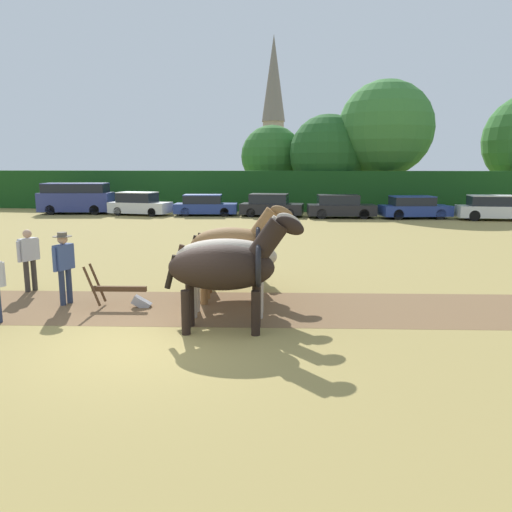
# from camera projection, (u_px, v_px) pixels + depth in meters

# --- Properties ---
(ground_plane) EXTENTS (240.00, 240.00, 0.00)m
(ground_plane) POSITION_uv_depth(u_px,v_px,m) (147.00, 343.00, 9.54)
(ground_plane) COLOR #998447
(plowed_furrow_strip) EXTENTS (28.54, 6.38, 0.01)m
(plowed_furrow_strip) POSITION_uv_depth(u_px,v_px,m) (54.00, 306.00, 12.07)
(plowed_furrow_strip) COLOR brown
(plowed_furrow_strip) RESTS_ON ground
(hedgerow) EXTENTS (61.49, 1.57, 3.04)m
(hedgerow) POSITION_uv_depth(u_px,v_px,m) (287.00, 191.00, 37.91)
(hedgerow) COLOR #194719
(hedgerow) RESTS_ON ground
(tree_far_left) EXTENTS (5.20, 5.20, 6.81)m
(tree_far_left) POSITION_uv_depth(u_px,v_px,m) (272.00, 157.00, 42.18)
(tree_far_left) COLOR #423323
(tree_far_left) RESTS_ON ground
(tree_left) EXTENTS (6.17, 6.17, 7.46)m
(tree_left) POSITION_uv_depth(u_px,v_px,m) (328.00, 154.00, 39.69)
(tree_left) COLOR #423323
(tree_left) RESTS_ON ground
(tree_center_left) EXTENTS (7.31, 7.31, 9.91)m
(tree_center_left) POSITION_uv_depth(u_px,v_px,m) (386.00, 129.00, 38.46)
(tree_center_left) COLOR brown
(tree_center_left) RESTS_ON ground
(church_spire) EXTENTS (3.36, 3.36, 21.79)m
(church_spire) POSITION_uv_depth(u_px,v_px,m) (273.00, 110.00, 71.78)
(church_spire) COLOR gray
(church_spire) RESTS_ON ground
(draft_horse_lead_left) EXTENTS (2.89, 1.23, 2.46)m
(draft_horse_lead_left) POSITION_uv_depth(u_px,v_px,m) (227.00, 267.00, 10.05)
(draft_horse_lead_left) COLOR black
(draft_horse_lead_left) RESTS_ON ground
(draft_horse_lead_right) EXTENTS (2.96, 1.11, 2.41)m
(draft_horse_lead_right) POSITION_uv_depth(u_px,v_px,m) (232.00, 257.00, 11.15)
(draft_horse_lead_right) COLOR #B2A38E
(draft_horse_lead_right) RESTS_ON ground
(draft_horse_trail_left) EXTENTS (2.68, 1.18, 2.49)m
(draft_horse_trail_left) POSITION_uv_depth(u_px,v_px,m) (235.00, 246.00, 12.23)
(draft_horse_trail_left) COLOR brown
(draft_horse_trail_left) RESTS_ON ground
(draft_horse_trail_right) EXTENTS (2.73, 1.09, 2.30)m
(draft_horse_trail_right) POSITION_uv_depth(u_px,v_px,m) (238.00, 243.00, 13.34)
(draft_horse_trail_right) COLOR brown
(draft_horse_trail_right) RESTS_ON ground
(plow) EXTENTS (1.58, 0.52, 1.13)m
(plow) POSITION_uv_depth(u_px,v_px,m) (125.00, 294.00, 11.96)
(plow) COLOR #4C331E
(plow) RESTS_ON ground
(farmer_at_plow) EXTENTS (0.45, 0.67, 1.78)m
(farmer_at_plow) POSITION_uv_depth(u_px,v_px,m) (64.00, 262.00, 12.09)
(farmer_at_plow) COLOR #28334C
(farmer_at_plow) RESTS_ON ground
(farmer_beside_team) EXTENTS (0.60, 0.39, 1.61)m
(farmer_beside_team) POSITION_uv_depth(u_px,v_px,m) (257.00, 248.00, 14.92)
(farmer_beside_team) COLOR #4C4C4C
(farmer_beside_team) RESTS_ON ground
(farmer_onlooker_right) EXTENTS (0.36, 0.64, 1.68)m
(farmer_onlooker_right) POSITION_uv_depth(u_px,v_px,m) (29.00, 256.00, 13.39)
(farmer_onlooker_right) COLOR #38332D
(farmer_onlooker_right) RESTS_ON ground
(parked_van) EXTENTS (5.27, 2.84, 2.19)m
(parked_van) POSITION_uv_depth(u_px,v_px,m) (76.00, 198.00, 35.82)
(parked_van) COLOR navy
(parked_van) RESTS_ON ground
(parked_car_left) EXTENTS (4.41, 2.28, 1.61)m
(parked_car_left) POSITION_uv_depth(u_px,v_px,m) (139.00, 204.00, 34.81)
(parked_car_left) COLOR silver
(parked_car_left) RESTS_ON ground
(parked_car_center_left) EXTENTS (4.50, 2.37, 1.45)m
(parked_car_center_left) POSITION_uv_depth(u_px,v_px,m) (205.00, 205.00, 34.54)
(parked_car_center_left) COLOR navy
(parked_car_center_left) RESTS_ON ground
(parked_car_center) EXTENTS (4.24, 1.94, 1.53)m
(parked_car_center) POSITION_uv_depth(u_px,v_px,m) (271.00, 206.00, 33.94)
(parked_car_center) COLOR black
(parked_car_center) RESTS_ON ground
(parked_car_center_right) EXTENTS (4.59, 2.31, 1.53)m
(parked_car_center_right) POSITION_uv_depth(u_px,v_px,m) (340.00, 207.00, 32.88)
(parked_car_center_right) COLOR black
(parked_car_center_right) RESTS_ON ground
(parked_car_right) EXTENTS (4.71, 2.70, 1.47)m
(parked_car_right) POSITION_uv_depth(u_px,v_px,m) (414.00, 208.00, 32.52)
(parked_car_right) COLOR navy
(parked_car_right) RESTS_ON ground
(parked_car_far_right) EXTENTS (4.49, 1.72, 1.58)m
(parked_car_far_right) POSITION_uv_depth(u_px,v_px,m) (494.00, 208.00, 31.48)
(parked_car_far_right) COLOR silver
(parked_car_far_right) RESTS_ON ground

